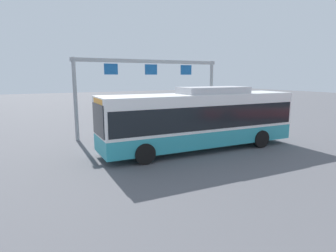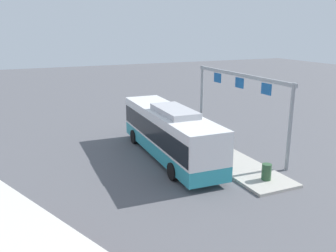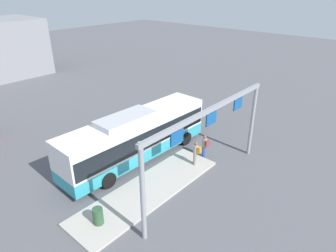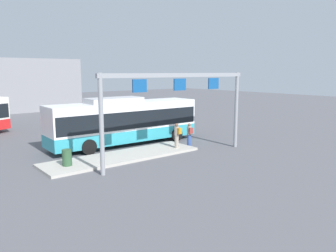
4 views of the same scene
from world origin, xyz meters
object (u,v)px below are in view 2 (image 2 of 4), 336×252
person_boarding (193,127)px  person_waiting_near (205,129)px  bus_main (169,131)px  trash_bin (266,172)px

person_boarding → person_waiting_near: person_waiting_near is taller
bus_main → person_boarding: size_ratio=6.74×
bus_main → trash_bin: size_ratio=12.51×
bus_main → trash_bin: bus_main is taller
bus_main → person_boarding: bus_main is taller
person_waiting_near → trash_bin: 7.54m
person_waiting_near → bus_main: bearing=16.9°
person_boarding → bus_main: bearing=57.1°
person_boarding → person_waiting_near: size_ratio=1.00×
person_boarding → person_waiting_near: bearing=115.2°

